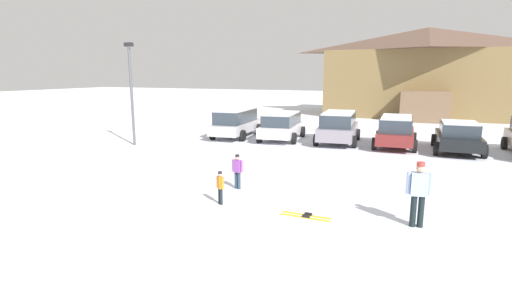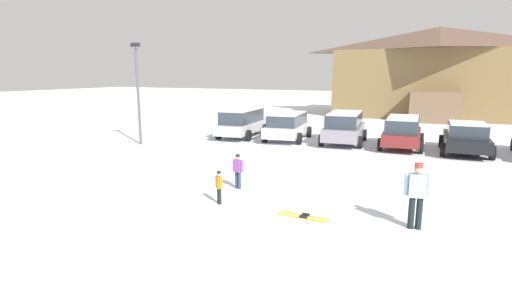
{
  "view_description": "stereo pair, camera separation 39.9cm",
  "coord_description": "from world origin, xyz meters",
  "px_view_note": "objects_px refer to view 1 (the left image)",
  "views": [
    {
      "loc": [
        3.54,
        -6.17,
        3.8
      ],
      "look_at": [
        -1.45,
        5.25,
        1.28
      ],
      "focal_mm": 28.0,
      "sensor_mm": 36.0,
      "label": 1
    },
    {
      "loc": [
        3.91,
        -6.0,
        3.8
      ],
      "look_at": [
        -1.45,
        5.25,
        1.28
      ],
      "focal_mm": 28.0,
      "sensor_mm": 36.0,
      "label": 2
    }
  ],
  "objects_px": {
    "parked_grey_wagon": "(338,126)",
    "parked_black_sedan": "(458,136)",
    "skier_child_in_purple_jacket": "(237,170)",
    "skier_adult_in_blue_parka": "(419,191)",
    "parked_maroon_van": "(396,130)",
    "ski_lodge": "(426,72)",
    "pair_of_skis": "(306,216)",
    "parked_silver_wagon": "(236,122)",
    "parked_white_suv": "(282,125)",
    "skier_child_in_orange_jacket": "(220,186)",
    "lamp_post": "(131,88)"
  },
  "relations": [
    {
      "from": "parked_white_suv",
      "to": "skier_child_in_orange_jacket",
      "type": "distance_m",
      "value": 11.93
    },
    {
      "from": "skier_adult_in_blue_parka",
      "to": "pair_of_skis",
      "type": "bearing_deg",
      "value": -171.07
    },
    {
      "from": "parked_silver_wagon",
      "to": "lamp_post",
      "type": "xyz_separation_m",
      "value": [
        -3.77,
        -4.75,
        2.11
      ]
    },
    {
      "from": "parked_maroon_van",
      "to": "lamp_post",
      "type": "bearing_deg",
      "value": -158.94
    },
    {
      "from": "parked_white_suv",
      "to": "skier_adult_in_blue_parka",
      "type": "height_order",
      "value": "skier_adult_in_blue_parka"
    },
    {
      "from": "parked_maroon_van",
      "to": "pair_of_skis",
      "type": "distance_m",
      "value": 11.96
    },
    {
      "from": "parked_silver_wagon",
      "to": "skier_adult_in_blue_parka",
      "type": "xyz_separation_m",
      "value": [
        10.6,
        -11.21,
        0.04
      ]
    },
    {
      "from": "parked_white_suv",
      "to": "skier_adult_in_blue_parka",
      "type": "relative_size",
      "value": 2.71
    },
    {
      "from": "pair_of_skis",
      "to": "lamp_post",
      "type": "xyz_separation_m",
      "value": [
        -11.63,
        6.89,
        2.99
      ]
    },
    {
      "from": "parked_black_sedan",
      "to": "skier_child_in_purple_jacket",
      "type": "relative_size",
      "value": 3.7
    },
    {
      "from": "parked_black_sedan",
      "to": "skier_child_in_orange_jacket",
      "type": "height_order",
      "value": "parked_black_sedan"
    },
    {
      "from": "parked_white_suv",
      "to": "parked_black_sedan",
      "type": "xyz_separation_m",
      "value": [
        9.15,
        -0.02,
        -0.08
      ]
    },
    {
      "from": "parked_maroon_van",
      "to": "parked_black_sedan",
      "type": "height_order",
      "value": "parked_maroon_van"
    },
    {
      "from": "skier_adult_in_blue_parka",
      "to": "parked_black_sedan",
      "type": "bearing_deg",
      "value": 82.66
    },
    {
      "from": "parked_white_suv",
      "to": "skier_child_in_orange_jacket",
      "type": "xyz_separation_m",
      "value": [
        2.34,
        -11.7,
        -0.3
      ]
    },
    {
      "from": "parked_maroon_van",
      "to": "pair_of_skis",
      "type": "xyz_separation_m",
      "value": [
        -1.29,
        -11.86,
        -0.85
      ]
    },
    {
      "from": "parked_grey_wagon",
      "to": "parked_black_sedan",
      "type": "bearing_deg",
      "value": -2.41
    },
    {
      "from": "parked_grey_wagon",
      "to": "parked_maroon_van",
      "type": "height_order",
      "value": "parked_grey_wagon"
    },
    {
      "from": "ski_lodge",
      "to": "skier_adult_in_blue_parka",
      "type": "relative_size",
      "value": 10.51
    },
    {
      "from": "parked_black_sedan",
      "to": "parked_silver_wagon",
      "type": "bearing_deg",
      "value": -179.77
    },
    {
      "from": "ski_lodge",
      "to": "parked_black_sedan",
      "type": "height_order",
      "value": "ski_lodge"
    },
    {
      "from": "parked_black_sedan",
      "to": "lamp_post",
      "type": "distance_m",
      "value": 16.68
    },
    {
      "from": "parked_maroon_van",
      "to": "ski_lodge",
      "type": "bearing_deg",
      "value": 87.08
    },
    {
      "from": "parked_white_suv",
      "to": "pair_of_skis",
      "type": "bearing_deg",
      "value": -67.08
    },
    {
      "from": "ski_lodge",
      "to": "parked_black_sedan",
      "type": "relative_size",
      "value": 4.07
    },
    {
      "from": "skier_child_in_purple_jacket",
      "to": "pair_of_skis",
      "type": "distance_m",
      "value": 3.37
    },
    {
      "from": "parked_white_suv",
      "to": "skier_child_in_purple_jacket",
      "type": "xyz_separation_m",
      "value": [
        2.09,
        -10.05,
        -0.2
      ]
    },
    {
      "from": "parked_black_sedan",
      "to": "skier_adult_in_blue_parka",
      "type": "height_order",
      "value": "skier_adult_in_blue_parka"
    },
    {
      "from": "parked_black_sedan",
      "to": "skier_child_in_orange_jacket",
      "type": "bearing_deg",
      "value": -120.26
    },
    {
      "from": "parked_grey_wagon",
      "to": "parked_black_sedan",
      "type": "xyz_separation_m",
      "value": [
        5.93,
        -0.25,
        -0.15
      ]
    },
    {
      "from": "parked_silver_wagon",
      "to": "parked_white_suv",
      "type": "relative_size",
      "value": 1.09
    },
    {
      "from": "ski_lodge",
      "to": "parked_grey_wagon",
      "type": "xyz_separation_m",
      "value": [
        -3.93,
        -17.83,
        -3.01
      ]
    },
    {
      "from": "skier_child_in_purple_jacket",
      "to": "skier_adult_in_blue_parka",
      "type": "xyz_separation_m",
      "value": [
        5.61,
        -1.23,
        0.28
      ]
    },
    {
      "from": "parked_white_suv",
      "to": "pair_of_skis",
      "type": "distance_m",
      "value": 12.74
    },
    {
      "from": "parked_white_suv",
      "to": "pair_of_skis",
      "type": "xyz_separation_m",
      "value": [
        4.95,
        -11.71,
        -0.83
      ]
    },
    {
      "from": "skier_adult_in_blue_parka",
      "to": "skier_child_in_orange_jacket",
      "type": "bearing_deg",
      "value": -175.51
    },
    {
      "from": "parked_white_suv",
      "to": "parked_black_sedan",
      "type": "distance_m",
      "value": 9.15
    },
    {
      "from": "parked_maroon_van",
      "to": "skier_child_in_purple_jacket",
      "type": "bearing_deg",
      "value": -112.14
    },
    {
      "from": "skier_adult_in_blue_parka",
      "to": "pair_of_skis",
      "type": "xyz_separation_m",
      "value": [
        -2.75,
        -0.43,
        -0.92
      ]
    },
    {
      "from": "parked_silver_wagon",
      "to": "parked_black_sedan",
      "type": "bearing_deg",
      "value": 0.23
    },
    {
      "from": "parked_grey_wagon",
      "to": "skier_child_in_orange_jacket",
      "type": "relative_size",
      "value": 4.51
    },
    {
      "from": "skier_child_in_purple_jacket",
      "to": "skier_child_in_orange_jacket",
      "type": "bearing_deg",
      "value": -81.36
    },
    {
      "from": "skier_child_in_orange_jacket",
      "to": "skier_child_in_purple_jacket",
      "type": "distance_m",
      "value": 1.67
    },
    {
      "from": "parked_silver_wagon",
      "to": "parked_grey_wagon",
      "type": "relative_size",
      "value": 1.11
    },
    {
      "from": "parked_grey_wagon",
      "to": "parked_maroon_van",
      "type": "xyz_separation_m",
      "value": [
        3.02,
        -0.07,
        -0.05
      ]
    },
    {
      "from": "parked_silver_wagon",
      "to": "parked_black_sedan",
      "type": "height_order",
      "value": "parked_silver_wagon"
    },
    {
      "from": "pair_of_skis",
      "to": "skier_child_in_orange_jacket",
      "type": "bearing_deg",
      "value": 179.76
    },
    {
      "from": "skier_child_in_purple_jacket",
      "to": "lamp_post",
      "type": "distance_m",
      "value": 10.47
    },
    {
      "from": "skier_adult_in_blue_parka",
      "to": "lamp_post",
      "type": "xyz_separation_m",
      "value": [
        -14.37,
        6.46,
        2.07
      ]
    },
    {
      "from": "parked_black_sedan",
      "to": "skier_adult_in_blue_parka",
      "type": "xyz_separation_m",
      "value": [
        -1.45,
        -11.25,
        0.17
      ]
    }
  ]
}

